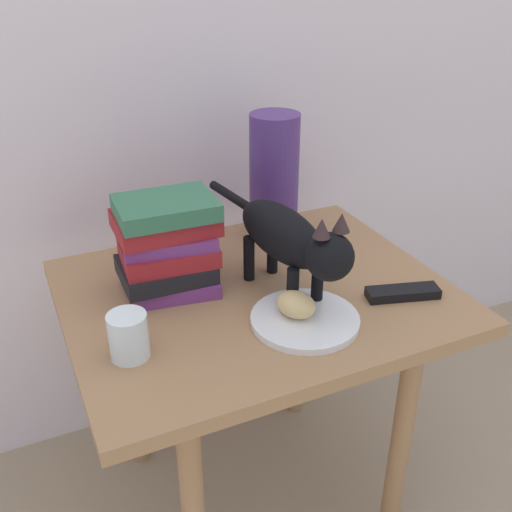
{
  "coord_description": "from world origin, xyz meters",
  "views": [
    {
      "loc": [
        -0.44,
        -0.97,
        1.26
      ],
      "look_at": [
        0.0,
        0.0,
        0.69
      ],
      "focal_mm": 41.58,
      "sensor_mm": 36.0,
      "label": 1
    }
  ],
  "objects_px": {
    "tv_remote": "(403,293)",
    "plate": "(305,320)",
    "side_table": "(256,324)",
    "book_stack": "(167,245)",
    "cat": "(290,239)",
    "candle_jar": "(129,338)",
    "green_vase": "(274,177)",
    "bread_roll": "(296,304)"
  },
  "relations": [
    {
      "from": "green_vase",
      "to": "plate",
      "type": "bearing_deg",
      "value": -107.31
    },
    {
      "from": "tv_remote",
      "to": "plate",
      "type": "bearing_deg",
      "value": -164.51
    },
    {
      "from": "side_table",
      "to": "bread_roll",
      "type": "relative_size",
      "value": 9.8
    },
    {
      "from": "green_vase",
      "to": "bread_roll",
      "type": "bearing_deg",
      "value": -109.82
    },
    {
      "from": "book_stack",
      "to": "tv_remote",
      "type": "bearing_deg",
      "value": -29.0
    },
    {
      "from": "book_stack",
      "to": "candle_jar",
      "type": "height_order",
      "value": "book_stack"
    },
    {
      "from": "side_table",
      "to": "cat",
      "type": "relative_size",
      "value": 1.64
    },
    {
      "from": "green_vase",
      "to": "tv_remote",
      "type": "bearing_deg",
      "value": -73.77
    },
    {
      "from": "book_stack",
      "to": "candle_jar",
      "type": "bearing_deg",
      "value": -124.56
    },
    {
      "from": "cat",
      "to": "green_vase",
      "type": "height_order",
      "value": "green_vase"
    },
    {
      "from": "cat",
      "to": "green_vase",
      "type": "distance_m",
      "value": 0.3
    },
    {
      "from": "bread_roll",
      "to": "plate",
      "type": "bearing_deg",
      "value": -37.32
    },
    {
      "from": "plate",
      "to": "bread_roll",
      "type": "distance_m",
      "value": 0.04
    },
    {
      "from": "plate",
      "to": "book_stack",
      "type": "height_order",
      "value": "book_stack"
    },
    {
      "from": "bread_roll",
      "to": "green_vase",
      "type": "xyz_separation_m",
      "value": [
        0.13,
        0.37,
        0.11
      ]
    },
    {
      "from": "side_table",
      "to": "cat",
      "type": "xyz_separation_m",
      "value": [
        0.05,
        -0.05,
        0.22
      ]
    },
    {
      "from": "plate",
      "to": "bread_roll",
      "type": "bearing_deg",
      "value": 142.68
    },
    {
      "from": "plate",
      "to": "side_table",
      "type": "bearing_deg",
      "value": 102.75
    },
    {
      "from": "side_table",
      "to": "candle_jar",
      "type": "xyz_separation_m",
      "value": [
        -0.29,
        -0.11,
        0.12
      ]
    },
    {
      "from": "plate",
      "to": "book_stack",
      "type": "relative_size",
      "value": 1.02
    },
    {
      "from": "plate",
      "to": "bread_roll",
      "type": "height_order",
      "value": "bread_roll"
    },
    {
      "from": "cat",
      "to": "plate",
      "type": "bearing_deg",
      "value": -98.85
    },
    {
      "from": "book_stack",
      "to": "candle_jar",
      "type": "relative_size",
      "value": 2.41
    },
    {
      "from": "cat",
      "to": "bread_roll",
      "type": "bearing_deg",
      "value": -108.84
    },
    {
      "from": "plate",
      "to": "candle_jar",
      "type": "relative_size",
      "value": 2.46
    },
    {
      "from": "tv_remote",
      "to": "candle_jar",
      "type": "bearing_deg",
      "value": -168.19
    },
    {
      "from": "tv_remote",
      "to": "book_stack",
      "type": "bearing_deg",
      "value": 166.94
    },
    {
      "from": "green_vase",
      "to": "tv_remote",
      "type": "relative_size",
      "value": 2.01
    },
    {
      "from": "side_table",
      "to": "book_stack",
      "type": "height_order",
      "value": "book_stack"
    },
    {
      "from": "green_vase",
      "to": "book_stack",
      "type": "bearing_deg",
      "value": -155.22
    },
    {
      "from": "plate",
      "to": "tv_remote",
      "type": "relative_size",
      "value": 1.4
    },
    {
      "from": "plate",
      "to": "candle_jar",
      "type": "bearing_deg",
      "value": 173.34
    },
    {
      "from": "candle_jar",
      "to": "tv_remote",
      "type": "relative_size",
      "value": 0.57
    },
    {
      "from": "plate",
      "to": "bread_roll",
      "type": "relative_size",
      "value": 2.62
    },
    {
      "from": "book_stack",
      "to": "tv_remote",
      "type": "xyz_separation_m",
      "value": [
        0.42,
        -0.23,
        -0.09
      ]
    },
    {
      "from": "green_vase",
      "to": "candle_jar",
      "type": "bearing_deg",
      "value": -142.82
    },
    {
      "from": "bread_roll",
      "to": "book_stack",
      "type": "bearing_deg",
      "value": 129.19
    },
    {
      "from": "plate",
      "to": "cat",
      "type": "distance_m",
      "value": 0.16
    },
    {
      "from": "book_stack",
      "to": "tv_remote",
      "type": "distance_m",
      "value": 0.49
    },
    {
      "from": "plate",
      "to": "bread_roll",
      "type": "xyz_separation_m",
      "value": [
        -0.01,
        0.01,
        0.03
      ]
    },
    {
      "from": "bread_roll",
      "to": "tv_remote",
      "type": "distance_m",
      "value": 0.24
    },
    {
      "from": "tv_remote",
      "to": "green_vase",
      "type": "bearing_deg",
      "value": 122.17
    }
  ]
}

